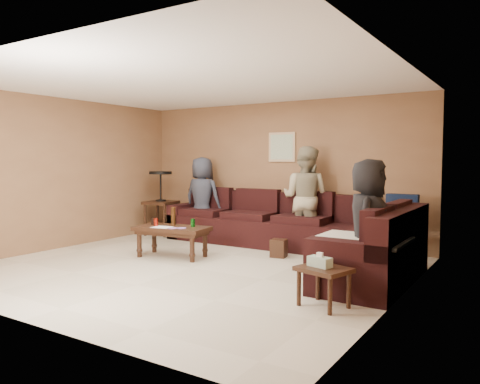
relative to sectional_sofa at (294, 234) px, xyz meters
The scene contains 10 objects.
room 2.18m from the sectional_sofa, 118.22° to the right, with size 5.60×5.50×2.50m.
sectional_sofa is the anchor object (origin of this frame).
coffee_table 1.87m from the sectional_sofa, 144.01° to the right, with size 1.19×0.73×0.75m.
end_table_left 3.12m from the sectional_sofa, behind, with size 0.63×0.63×1.25m.
side_table_right 2.53m from the sectional_sofa, 57.62° to the right, with size 0.58×0.52×0.55m.
waste_bin 0.34m from the sectional_sofa, 120.09° to the right, with size 0.22×0.22×0.27m, color #331C11.
wall_art 1.82m from the sectional_sofa, 126.63° to the left, with size 0.52×0.04×0.52m.
person_left 2.28m from the sectional_sofa, 166.03° to the left, with size 0.75×0.49×1.53m, color #2F3442.
person_middle 0.78m from the sectional_sofa, 97.55° to the left, with size 0.82×0.64×1.69m, color tan.
person_right 2.03m from the sectional_sofa, 39.50° to the right, with size 0.73×0.47×1.49m, color black.
Camera 1 is at (3.94, -4.96, 1.48)m, focal length 35.00 mm.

